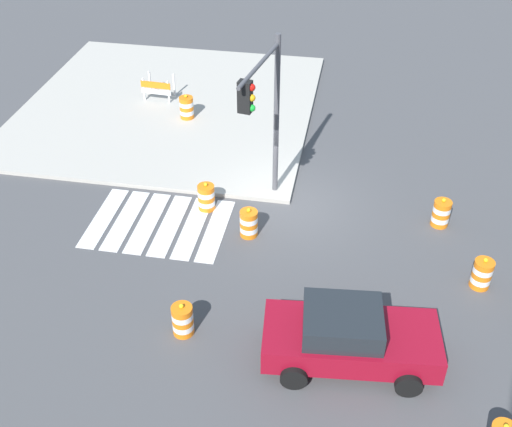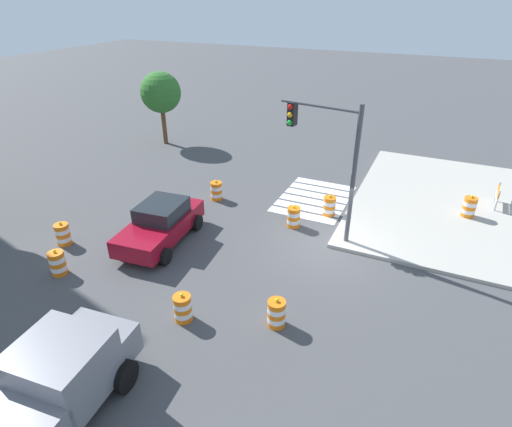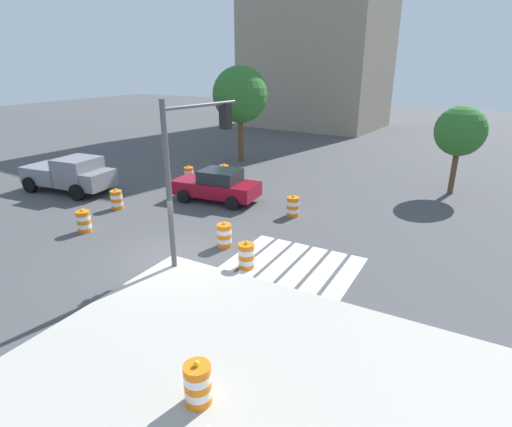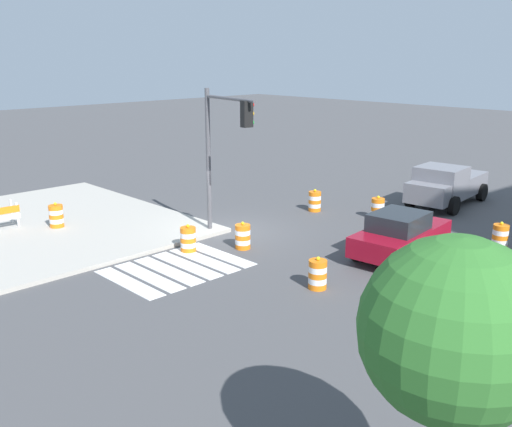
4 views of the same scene
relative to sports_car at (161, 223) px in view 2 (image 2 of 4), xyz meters
name	(u,v)px [view 2 (image 2 of 4)]	position (x,y,z in m)	size (l,w,h in m)	color
ground_plane	(327,247)	(2.30, -6.29, -0.81)	(120.00, 120.00, 0.00)	#474749
sidewalk_corner	(489,211)	(8.30, -12.29, -0.74)	(12.00, 12.00, 0.15)	#ADA89E
crosswalk_stripes	(314,199)	(6.30, -4.49, -0.80)	(4.35, 3.20, 0.02)	silver
sports_car	(161,223)	(0.00, 0.00, 0.00)	(4.46, 2.46, 1.63)	maroon
pickup_truck	(47,394)	(-7.77, -2.53, 0.16)	(5.31, 2.72, 1.92)	slate
traffic_barrel_near_corner	(63,234)	(-1.86, 3.45, -0.36)	(0.56, 0.56, 1.02)	orange
traffic_barrel_crosswalk_end	(216,191)	(4.26, -0.14, -0.36)	(0.56, 0.56, 1.02)	orange
traffic_barrel_median_near	(183,308)	(-3.56, -3.36, -0.36)	(0.56, 0.56, 1.02)	orange
traffic_barrel_median_far	(294,217)	(3.34, -4.47, -0.36)	(0.56, 0.56, 1.02)	orange
traffic_barrel_far_curb	(276,313)	(-2.57, -6.07, -0.36)	(0.56, 0.56, 1.02)	orange
traffic_barrel_lane_center	(58,263)	(-3.41, 2.05, -0.36)	(0.56, 0.56, 1.02)	orange
traffic_barrel_opposite_curb	(329,206)	(4.98, -5.59, -0.36)	(0.56, 0.56, 1.02)	orange
traffic_barrel_on_sidewalk	(469,207)	(7.20, -11.33, -0.21)	(0.56, 0.56, 1.02)	orange
construction_barricade	(501,195)	(8.84, -12.65, -0.09)	(1.30, 0.85, 1.00)	silver
traffic_light_pole	(328,146)	(3.08, -5.77, 3.10)	(0.76, 3.25, 5.50)	#4C4C51
street_tree_streetside_near	(161,93)	(10.27, 7.14, 2.52)	(2.56, 2.56, 4.64)	brown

